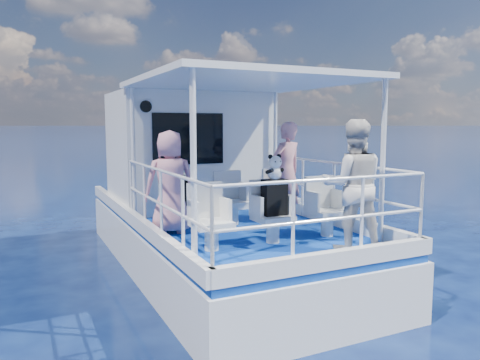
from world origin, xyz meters
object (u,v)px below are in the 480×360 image
object	(u,v)px
backpack_center	(274,197)
panda	(274,167)
passenger_stbd_aft	(353,185)
passenger_port_fwd	(170,182)

from	to	relation	value
backpack_center	panda	distance (m)	0.41
passenger_stbd_aft	panda	bearing A→B (deg)	-16.05
passenger_port_fwd	backpack_center	size ratio (longest dim) A/B	3.12
passenger_port_fwd	backpack_center	distance (m)	1.59
passenger_port_fwd	panda	bearing A→B (deg)	142.55
passenger_stbd_aft	backpack_center	size ratio (longest dim) A/B	3.42
passenger_port_fwd	backpack_center	xyz separation A→B (m)	(1.10, -1.14, -0.14)
passenger_port_fwd	passenger_stbd_aft	size ratio (longest dim) A/B	0.91
passenger_stbd_aft	panda	world-z (taller)	passenger_stbd_aft
passenger_port_fwd	passenger_stbd_aft	bearing A→B (deg)	143.78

